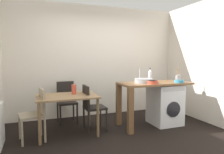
% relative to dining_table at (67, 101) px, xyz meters
% --- Properties ---
extents(ground_plane, '(5.46, 5.46, 0.00)m').
position_rel_dining_table_xyz_m(ground_plane, '(0.90, -0.59, -0.64)').
color(ground_plane, black).
extents(wall_back, '(4.60, 0.10, 2.70)m').
position_rel_dining_table_xyz_m(wall_back, '(0.90, 1.16, 0.71)').
color(wall_back, silver).
rests_on(wall_back, ground_plane).
extents(wall_counter_side, '(0.10, 3.80, 2.70)m').
position_rel_dining_table_xyz_m(wall_counter_side, '(3.05, -0.59, 0.71)').
color(wall_counter_side, silver).
rests_on(wall_counter_side, ground_plane).
extents(dining_table, '(1.10, 0.76, 0.74)m').
position_rel_dining_table_xyz_m(dining_table, '(0.00, 0.00, 0.00)').
color(dining_table, olive).
rests_on(dining_table, ground_plane).
extents(chair_person_seat, '(0.46, 0.46, 0.90)m').
position_rel_dining_table_xyz_m(chair_person_seat, '(-0.55, -0.09, -0.14)').
color(chair_person_seat, gray).
rests_on(chair_person_seat, ground_plane).
extents(chair_opposite, '(0.41, 0.41, 0.90)m').
position_rel_dining_table_xyz_m(chair_opposite, '(0.48, 0.05, -0.14)').
color(chair_opposite, black).
rests_on(chair_opposite, ground_plane).
extents(chair_spare_by_wall, '(0.42, 0.42, 0.90)m').
position_rel_dining_table_xyz_m(chair_spare_by_wall, '(0.10, 0.77, -0.14)').
color(chair_spare_by_wall, black).
rests_on(chair_spare_by_wall, ground_plane).
extents(kitchen_counter, '(1.50, 0.68, 0.92)m').
position_rel_dining_table_xyz_m(kitchen_counter, '(1.61, -0.11, 0.12)').
color(kitchen_counter, brown).
rests_on(kitchen_counter, ground_plane).
extents(washing_machine, '(0.60, 0.61, 0.86)m').
position_rel_dining_table_xyz_m(washing_machine, '(2.08, -0.11, -0.21)').
color(washing_machine, silver).
rests_on(washing_machine, ground_plane).
extents(sink_basin, '(0.38, 0.38, 0.09)m').
position_rel_dining_table_xyz_m(sink_basin, '(1.55, -0.11, 0.32)').
color(sink_basin, '#9EA0A5').
rests_on(sink_basin, kitchen_counter).
extents(tap, '(0.02, 0.02, 0.28)m').
position_rel_dining_table_xyz_m(tap, '(1.55, 0.07, 0.42)').
color(tap, '#B2B2B7').
rests_on(tap, kitchen_counter).
extents(bottle_tall_green, '(0.07, 0.07, 0.30)m').
position_rel_dining_table_xyz_m(bottle_tall_green, '(1.79, 0.04, 0.41)').
color(bottle_tall_green, silver).
rests_on(bottle_tall_green, kitchen_counter).
extents(mixing_bowl, '(0.23, 0.23, 0.06)m').
position_rel_dining_table_xyz_m(mixing_bowl, '(1.64, -0.31, 0.31)').
color(mixing_bowl, '#D84C38').
rests_on(mixing_bowl, kitchen_counter).
extents(utensil_crock, '(0.11, 0.11, 0.30)m').
position_rel_dining_table_xyz_m(utensil_crock, '(2.45, -0.06, 0.35)').
color(utensil_crock, gray).
rests_on(utensil_crock, kitchen_counter).
extents(colander, '(0.20, 0.20, 0.06)m').
position_rel_dining_table_xyz_m(colander, '(2.27, -0.33, 0.31)').
color(colander, teal).
rests_on(colander, kitchen_counter).
extents(vase, '(0.09, 0.09, 0.18)m').
position_rel_dining_table_xyz_m(vase, '(0.15, 0.10, 0.19)').
color(vase, '#D84C38').
rests_on(vase, dining_table).
extents(scissors, '(0.15, 0.06, 0.01)m').
position_rel_dining_table_xyz_m(scissors, '(1.77, -0.21, 0.28)').
color(scissors, '#B2B2B7').
rests_on(scissors, kitchen_counter).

